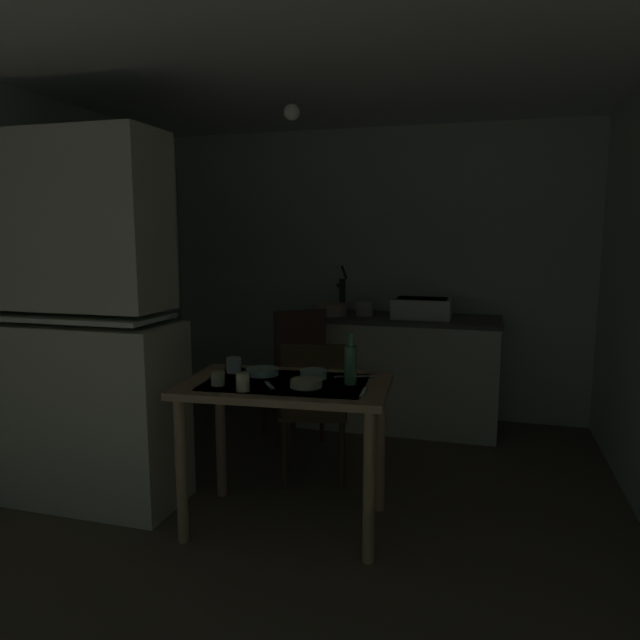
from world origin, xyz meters
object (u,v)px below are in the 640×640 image
(serving_bowl_wide, at_px, (313,374))
(mug_dark, at_px, (234,365))
(sink_basin, at_px, (422,308))
(mixing_bowl_counter, at_px, (330,309))
(glass_bottle, at_px, (351,363))
(hutch_cabinet, at_px, (81,335))
(hand_pump, at_px, (342,293))
(chair_far_side, at_px, (314,407))
(chair_by_counter, at_px, (296,373))
(dining_table, at_px, (286,405))

(serving_bowl_wide, height_order, mug_dark, mug_dark)
(sink_basin, xyz_separation_m, mixing_bowl_counter, (-0.72, -0.05, -0.03))
(mixing_bowl_counter, height_order, glass_bottle, glass_bottle)
(hutch_cabinet, relative_size, glass_bottle, 7.81)
(serving_bowl_wide, bearing_deg, hand_pump, 98.74)
(mixing_bowl_counter, xyz_separation_m, mug_dark, (-0.11, -1.59, -0.11))
(serving_bowl_wide, relative_size, glass_bottle, 0.53)
(sink_basin, distance_m, mug_dark, 1.85)
(hutch_cabinet, xyz_separation_m, chair_far_side, (1.17, 0.58, -0.49))
(chair_by_counter, height_order, serving_bowl_wide, chair_by_counter)
(glass_bottle, bearing_deg, serving_bowl_wide, 163.98)
(hand_pump, height_order, dining_table, hand_pump)
(chair_far_side, xyz_separation_m, chair_by_counter, (-0.33, 0.65, 0.04))
(hutch_cabinet, relative_size, hand_pump, 5.23)
(hutch_cabinet, relative_size, mixing_bowl_counter, 7.51)
(chair_far_side, xyz_separation_m, serving_bowl_wide, (0.13, -0.44, 0.32))
(dining_table, distance_m, mug_dark, 0.39)
(chair_by_counter, bearing_deg, mixing_bowl_counter, 76.65)
(mixing_bowl_counter, xyz_separation_m, glass_bottle, (0.55, -1.66, -0.05))
(chair_by_counter, distance_m, mug_dark, 1.12)
(chair_far_side, xyz_separation_m, glass_bottle, (0.34, -0.50, 0.40))
(hand_pump, bearing_deg, chair_by_counter, -108.18)
(hutch_cabinet, height_order, dining_table, hutch_cabinet)
(hutch_cabinet, xyz_separation_m, serving_bowl_wide, (1.30, 0.13, -0.17))
(hand_pump, xyz_separation_m, chair_far_side, (0.13, -1.25, -0.57))
(chair_by_counter, bearing_deg, sink_basin, 33.60)
(chair_by_counter, bearing_deg, mug_dark, -89.59)
(mixing_bowl_counter, distance_m, chair_far_side, 1.26)
(chair_by_counter, relative_size, mug_dark, 12.23)
(sink_basin, relative_size, mug_dark, 5.48)
(serving_bowl_wide, distance_m, glass_bottle, 0.23)
(hutch_cabinet, xyz_separation_m, hand_pump, (1.04, 1.83, 0.08))
(hutch_cabinet, height_order, glass_bottle, hutch_cabinet)
(chair_far_side, bearing_deg, dining_table, -88.33)
(sink_basin, height_order, mug_dark, sink_basin)
(sink_basin, bearing_deg, chair_by_counter, -146.40)
(glass_bottle, bearing_deg, hand_pump, 105.03)
(sink_basin, height_order, chair_far_side, sink_basin)
(chair_by_counter, xyz_separation_m, mug_dark, (0.01, -1.08, 0.30))
(hutch_cabinet, bearing_deg, serving_bowl_wide, 5.91)
(serving_bowl_wide, bearing_deg, mixing_bowl_counter, 101.94)
(hand_pump, xyz_separation_m, mixing_bowl_counter, (-0.08, -0.10, -0.12))
(serving_bowl_wide, bearing_deg, dining_table, -134.16)
(hutch_cabinet, distance_m, dining_table, 1.23)
(glass_bottle, bearing_deg, mixing_bowl_counter, 108.30)
(dining_table, relative_size, mug_dark, 13.49)
(chair_by_counter, bearing_deg, serving_bowl_wide, -67.14)
(sink_basin, bearing_deg, mixing_bowl_counter, -176.03)
(dining_table, distance_m, chair_by_counter, 1.26)
(dining_table, xyz_separation_m, chair_by_counter, (-0.35, 1.20, -0.14))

